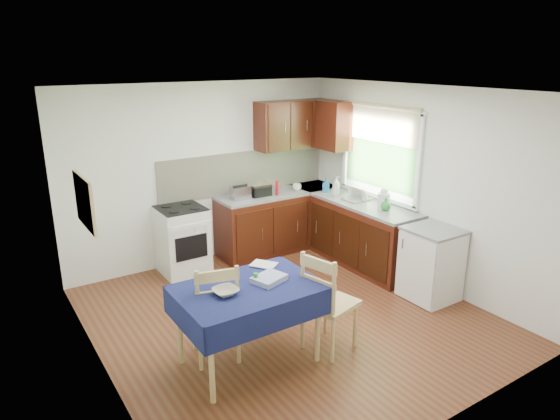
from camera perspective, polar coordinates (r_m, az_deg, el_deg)
floor at (r=5.79m, az=0.92°, el=-12.05°), size 4.20×4.20×0.00m
ceiling at (r=5.05m, az=1.06°, el=13.49°), size 4.00×4.20×0.02m
wall_back at (r=7.06m, az=-8.66°, el=4.14°), size 4.00×0.02×2.50m
wall_front at (r=3.85m, az=18.98°, el=-8.04°), size 4.00×0.02×2.50m
wall_left at (r=4.54m, az=-20.47°, el=-4.32°), size 0.02×4.20×2.50m
wall_right at (r=6.58m, az=15.57°, el=2.72°), size 0.02×4.20×2.50m
base_cabinets at (r=7.27m, az=4.24°, el=-2.06°), size 1.90×2.30×0.86m
worktop_back at (r=7.39m, az=-0.13°, el=1.97°), size 1.90×0.60×0.04m
worktop_right at (r=6.90m, az=9.65°, el=0.60°), size 0.60×1.70×0.04m
worktop_corner at (r=7.75m, az=3.90°, el=2.66°), size 0.60×0.60×0.04m
splashback at (r=7.34m, az=-3.98°, el=4.41°), size 2.70×0.02×0.60m
upper_cabinets at (r=7.46m, az=2.97°, el=9.71°), size 1.20×0.85×0.70m
stove at (r=6.83m, az=-11.09°, el=-3.37°), size 0.60×0.61×0.92m
window at (r=6.94m, az=11.36°, el=7.16°), size 0.04×1.48×1.26m
fridge at (r=6.28m, az=16.89°, el=-5.90°), size 0.58×0.60×0.89m
corkboard at (r=4.72m, az=-21.42°, el=0.86°), size 0.04×0.62×0.47m
dining_table at (r=4.70m, az=-3.65°, el=-9.90°), size 1.31×0.89×0.80m
chair_far at (r=4.84m, az=-7.37°, el=-11.17°), size 0.55×0.55×1.02m
chair_near at (r=4.97m, az=5.35°, el=-10.14°), size 0.56×0.56×1.05m
toaster at (r=6.99m, az=-4.56°, el=1.99°), size 0.27×0.16×0.21m
sandwich_press at (r=7.17m, az=-2.43°, el=2.35°), size 0.29×0.25×0.17m
sauce_bottle at (r=7.16m, az=-0.34°, el=2.51°), size 0.05×0.05×0.21m
yellow_packet at (r=7.32m, az=-2.03°, el=2.65°), size 0.15×0.12×0.17m
dish_rack at (r=7.05m, az=8.84°, el=1.35°), size 0.37×0.28×0.18m
kettle at (r=6.67m, az=11.78°, el=1.17°), size 0.16×0.16×0.28m
cup at (r=7.43m, az=1.94°, el=2.61°), size 0.15×0.15×0.10m
soap_bottle_a at (r=7.14m, az=6.42°, el=2.69°), size 0.16×0.16×0.29m
soap_bottle_b at (r=7.36m, az=5.27°, el=2.86°), size 0.14×0.14×0.21m
soap_bottle_c at (r=6.61m, az=11.99°, el=0.64°), size 0.14×0.14×0.17m
plate_bowl at (r=4.52m, az=-6.24°, el=-9.24°), size 0.23×0.23×0.05m
book at (r=5.00m, az=-2.29°, el=-6.66°), size 0.29×0.31×0.02m
spice_jar at (r=4.72m, az=-2.79°, el=-7.74°), size 0.04×0.04×0.09m
tea_towel at (r=4.74m, az=-1.25°, el=-7.85°), size 0.35×0.31×0.05m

